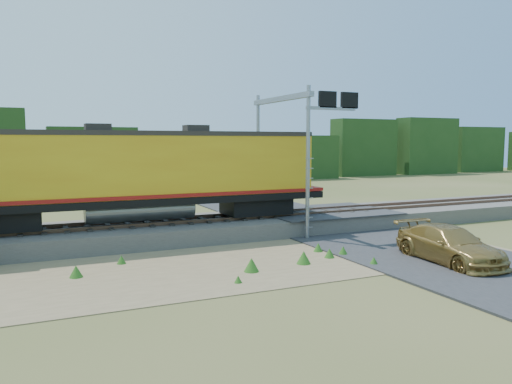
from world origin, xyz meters
name	(u,v)px	position (x,y,z in m)	size (l,w,h in m)	color
ground	(253,263)	(0.00, 0.00, 0.00)	(140.00, 140.00, 0.00)	#475123
ballast	(203,228)	(0.00, 6.00, 0.40)	(70.00, 5.00, 0.80)	slate
rails	(203,218)	(0.00, 6.00, 0.88)	(70.00, 1.54, 0.16)	brown
dirt_shoulder	(199,265)	(-2.00, 0.50, 0.01)	(26.00, 8.00, 0.03)	#8C7754
road	(387,242)	(7.00, 0.74, 0.09)	(7.00, 66.00, 0.86)	#38383A
tree_line_north	(108,156)	(0.00, 38.00, 3.07)	(130.00, 3.00, 6.50)	#1F3E16
weed_clumps	(162,272)	(-3.50, 0.10, 0.00)	(15.00, 6.20, 0.56)	#2F681D
locomotive	(134,172)	(-3.29, 6.00, 3.26)	(18.07, 2.76, 4.66)	black
signal_gantry	(293,126)	(4.63, 5.33, 5.41)	(2.87, 6.20, 7.23)	gray
car	(449,245)	(6.87, -3.06, 0.70)	(1.96, 4.83, 1.40)	#A6813D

